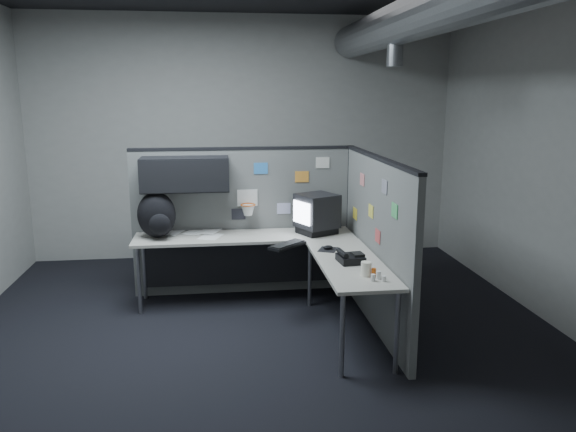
{
  "coord_description": "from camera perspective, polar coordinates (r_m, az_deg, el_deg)",
  "views": [
    {
      "loc": [
        -0.38,
        -4.75,
        2.19
      ],
      "look_at": [
        0.28,
        0.35,
        1.06
      ],
      "focal_mm": 35.0,
      "sensor_mm": 36.0,
      "label": 1
    }
  ],
  "objects": [
    {
      "name": "bottles",
      "position": [
        4.58,
        9.0,
        -5.99
      ],
      "size": [
        0.12,
        0.15,
        0.07
      ],
      "rotation": [
        0.0,
        0.0,
        -0.04
      ],
      "color": "silver",
      "rests_on": "desk"
    },
    {
      "name": "cup",
      "position": [
        4.64,
        7.94,
        -5.35
      ],
      "size": [
        0.11,
        0.11,
        0.12
      ],
      "primitive_type": "cylinder",
      "rotation": [
        0.0,
        0.0,
        -0.38
      ],
      "color": "white",
      "rests_on": "desk"
    },
    {
      "name": "desk",
      "position": [
        5.7,
        -1.78,
        -3.73
      ],
      "size": [
        2.31,
        2.11,
        0.73
      ],
      "color": "#B7B2A5",
      "rests_on": "ground"
    },
    {
      "name": "monitor",
      "position": [
        5.95,
        2.94,
        0.27
      ],
      "size": [
        0.5,
        0.5,
        0.42
      ],
      "rotation": [
        0.0,
        0.0,
        -0.33
      ],
      "color": "black",
      "rests_on": "desk"
    },
    {
      "name": "partition_back",
      "position": [
        6.11,
        -6.03,
        0.99
      ],
      "size": [
        2.44,
        0.42,
        1.63
      ],
      "color": "#5F605E",
      "rests_on": "ground"
    },
    {
      "name": "phone",
      "position": [
        5.0,
        6.32,
        -4.24
      ],
      "size": [
        0.23,
        0.25,
        0.11
      ],
      "rotation": [
        0.0,
        0.0,
        -0.06
      ],
      "color": "black",
      "rests_on": "desk"
    },
    {
      "name": "mouse",
      "position": [
        5.38,
        4.08,
        -3.29
      ],
      "size": [
        0.23,
        0.25,
        0.04
      ],
      "rotation": [
        0.0,
        0.0,
        0.37
      ],
      "color": "black",
      "rests_on": "desk"
    },
    {
      "name": "partition_right",
      "position": [
        5.36,
        8.92,
        -2.64
      ],
      "size": [
        0.07,
        2.23,
        1.63
      ],
      "color": "#5F605E",
      "rests_on": "ground"
    },
    {
      "name": "backpack",
      "position": [
        5.91,
        -13.18,
        0.03
      ],
      "size": [
        0.41,
        0.38,
        0.48
      ],
      "rotation": [
        0.0,
        0.0,
        -0.07
      ],
      "color": "black",
      "rests_on": "desk"
    },
    {
      "name": "keyboard",
      "position": [
        5.46,
        -0.07,
        -2.97
      ],
      "size": [
        0.41,
        0.39,
        0.04
      ],
      "rotation": [
        0.0,
        0.0,
        -0.03
      ],
      "color": "black",
      "rests_on": "desk"
    },
    {
      "name": "papers",
      "position": [
        6.07,
        -9.26,
        -1.71
      ],
      "size": [
        0.7,
        0.55,
        0.01
      ],
      "rotation": [
        0.0,
        0.0,
        -0.38
      ],
      "color": "white",
      "rests_on": "desk"
    },
    {
      "name": "room",
      "position": [
        4.85,
        3.84,
        11.2
      ],
      "size": [
        5.62,
        5.62,
        3.22
      ],
      "color": "black",
      "rests_on": "ground"
    }
  ]
}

